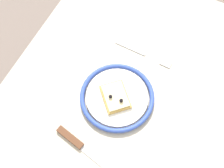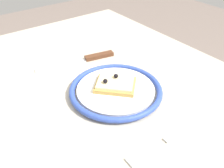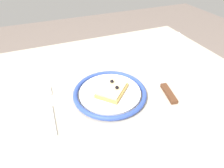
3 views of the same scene
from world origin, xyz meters
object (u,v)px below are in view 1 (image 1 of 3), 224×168
at_px(pizza_slice_near, 116,96).
at_px(fork, 144,54).
at_px(knife, 79,144).
at_px(dining_table, 126,115).
at_px(plate, 117,97).

height_order(pizza_slice_near, fork, pizza_slice_near).
distance_m(knife, fork, 0.36).
distance_m(dining_table, pizza_slice_near, 0.13).
bearing_deg(knife, fork, 172.95).
distance_m(dining_table, knife, 0.21).
bearing_deg(fork, plate, -2.96).
relative_size(plate, pizza_slice_near, 1.90).
xyz_separation_m(dining_table, knife, (0.17, -0.07, 0.10)).
bearing_deg(pizza_slice_near, knife, -10.46).
height_order(dining_table, plate, plate).
distance_m(dining_table, fork, 0.21).
bearing_deg(dining_table, pizza_slice_near, -92.53).
bearing_deg(fork, knife, -7.05).
bearing_deg(knife, dining_table, 157.03).
bearing_deg(dining_table, fork, -171.28).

